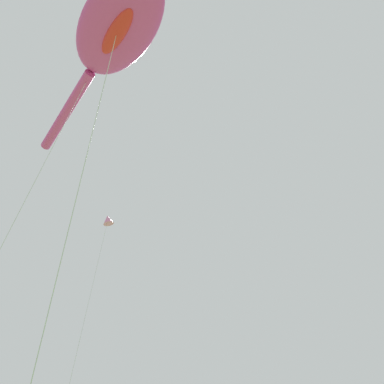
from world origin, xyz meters
TOP-DOWN VIEW (x-y plane):
  - big_show_kite at (-2.02, 9.65)m, footprint 7.58×9.95m
  - small_kite_delta_white at (12.94, 18.54)m, footprint 3.46×1.53m
  - small_kite_box_yellow at (-0.38, 10.92)m, footprint 1.47×4.44m

SIDE VIEW (x-z plane):
  - big_show_kite at x=-2.02m, z-range 8.41..26.67m
  - small_kite_delta_white at x=12.94m, z-range 9.91..30.91m
  - small_kite_box_yellow at x=-0.38m, z-range 10.96..36.65m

